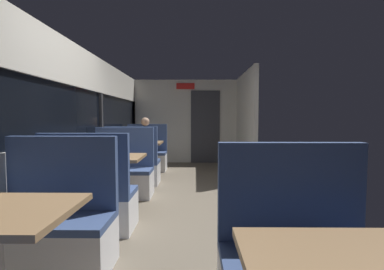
# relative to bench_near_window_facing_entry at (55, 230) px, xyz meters

# --- Properties ---
(ground_plane) EXTENTS (3.30, 9.20, 0.02)m
(ground_plane) POSITION_rel_bench_near_window_facing_entry_xyz_m (0.89, 1.39, -0.34)
(ground_plane) COLOR #665B4C
(carriage_window_panel_left) EXTENTS (0.09, 8.48, 2.30)m
(carriage_window_panel_left) POSITION_rel_bench_near_window_facing_entry_xyz_m (-0.56, 1.39, 0.78)
(carriage_window_panel_left) COLOR beige
(carriage_window_panel_left) RESTS_ON ground_plane
(carriage_end_bulkhead) EXTENTS (2.90, 0.11, 2.30)m
(carriage_end_bulkhead) POSITION_rel_bench_near_window_facing_entry_xyz_m (0.95, 5.59, 0.81)
(carriage_end_bulkhead) COLOR beige
(carriage_end_bulkhead) RESTS_ON ground_plane
(carriage_aisle_panel_right) EXTENTS (0.08, 2.40, 2.30)m
(carriage_aisle_panel_right) POSITION_rel_bench_near_window_facing_entry_xyz_m (2.34, 4.39, 0.82)
(carriage_aisle_panel_right) COLOR beige
(carriage_aisle_panel_right) RESTS_ON ground_plane
(bench_near_window_facing_entry) EXTENTS (0.95, 0.50, 1.10)m
(bench_near_window_facing_entry) POSITION_rel_bench_near_window_facing_entry_xyz_m (0.00, 0.00, 0.00)
(bench_near_window_facing_entry) COLOR silver
(bench_near_window_facing_entry) RESTS_ON ground_plane
(dining_table_mid_window) EXTENTS (0.90, 0.70, 0.74)m
(dining_table_mid_window) POSITION_rel_bench_near_window_facing_entry_xyz_m (0.00, 1.49, 0.31)
(dining_table_mid_window) COLOR #9E9EA3
(dining_table_mid_window) RESTS_ON ground_plane
(bench_mid_window_facing_end) EXTENTS (0.95, 0.50, 1.10)m
(bench_mid_window_facing_end) POSITION_rel_bench_near_window_facing_entry_xyz_m (0.00, 0.79, 0.00)
(bench_mid_window_facing_end) COLOR silver
(bench_mid_window_facing_end) RESTS_ON ground_plane
(bench_mid_window_facing_entry) EXTENTS (0.95, 0.50, 1.10)m
(bench_mid_window_facing_entry) POSITION_rel_bench_near_window_facing_entry_xyz_m (0.00, 2.19, 0.00)
(bench_mid_window_facing_entry) COLOR silver
(bench_mid_window_facing_entry) RESTS_ON ground_plane
(dining_table_far_window) EXTENTS (0.90, 0.70, 0.74)m
(dining_table_far_window) POSITION_rel_bench_near_window_facing_entry_xyz_m (0.00, 3.68, 0.31)
(dining_table_far_window) COLOR #9E9EA3
(dining_table_far_window) RESTS_ON ground_plane
(bench_far_window_facing_end) EXTENTS (0.95, 0.50, 1.10)m
(bench_far_window_facing_end) POSITION_rel_bench_near_window_facing_entry_xyz_m (0.00, 2.98, 0.00)
(bench_far_window_facing_end) COLOR silver
(bench_far_window_facing_end) RESTS_ON ground_plane
(bench_far_window_facing_entry) EXTENTS (0.95, 0.50, 1.10)m
(bench_far_window_facing_entry) POSITION_rel_bench_near_window_facing_entry_xyz_m (0.00, 4.38, 0.00)
(bench_far_window_facing_entry) COLOR silver
(bench_far_window_facing_entry) RESTS_ON ground_plane
(seated_passenger) EXTENTS (0.47, 0.55, 1.26)m
(seated_passenger) POSITION_rel_bench_near_window_facing_entry_xyz_m (0.00, 4.31, 0.21)
(seated_passenger) COLOR #26262D
(seated_passenger) RESTS_ON ground_plane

